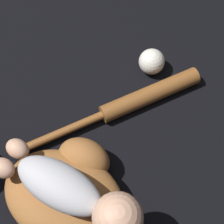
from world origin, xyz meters
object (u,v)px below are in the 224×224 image
baseball_glove (68,190)px  baseball (152,62)px  baby_figure (78,195)px  baseball_bat (133,102)px

baseball_glove → baseball: bearing=73.1°
baby_figure → baseball_glove: bearing=143.6°
baseball → baseball_bat: bearing=-101.4°
baseball_bat → baseball: size_ratio=5.98×
baby_figure → baseball: size_ratio=4.79×
baby_figure → baseball_bat: baby_figure is taller
baseball_glove → baby_figure: size_ratio=0.93×
baseball_glove → baseball_bat: baseball_glove is taller
baseball_bat → baseball: 0.15m
baseball_bat → baseball_glove: bearing=-109.4°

